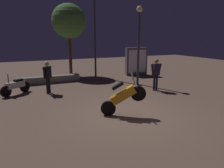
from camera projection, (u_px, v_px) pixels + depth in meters
ground_plane at (125, 114)px, 7.75m from camera, size 40.00×40.00×0.00m
motorcycle_orange_foreground at (123, 96)px, 7.45m from camera, size 1.54×0.82×1.63m
motorcycle_white_parked_left at (16, 86)px, 10.32m from camera, size 1.38×1.09×1.11m
person_rider_beside at (48, 75)px, 10.39m from camera, size 0.54×0.53×1.67m
person_bystander_far at (156, 72)px, 10.97m from camera, size 0.67×0.26×1.73m
streetlamp_near at (139, 35)px, 11.98m from camera, size 0.36×0.36×4.61m
streetlamp_far at (95, 26)px, 14.27m from camera, size 0.36×0.36×5.78m
tree_left_bg at (69, 21)px, 14.85m from camera, size 2.49×2.49×5.24m
kiosk_billboard at (136, 61)px, 15.45m from camera, size 1.67×0.83×2.10m
planter_wall_low at (49, 80)px, 12.92m from camera, size 3.80×0.50×0.45m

